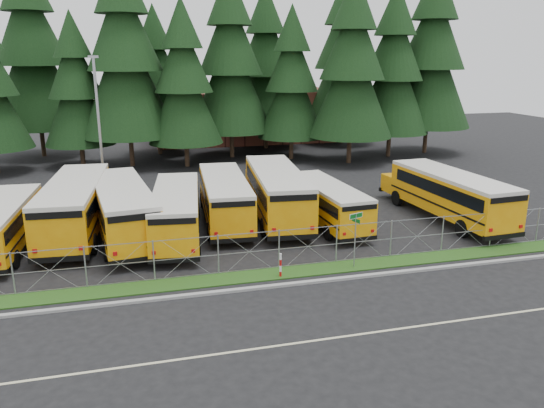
{
  "coord_description": "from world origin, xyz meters",
  "views": [
    {
      "loc": [
        -7.52,
        -24.45,
        10.14
      ],
      "look_at": [
        -0.04,
        4.0,
        1.87
      ],
      "focal_mm": 35.0,
      "sensor_mm": 36.0,
      "label": 1
    }
  ],
  "objects": [
    {
      "name": "ground",
      "position": [
        0.0,
        0.0,
        0.0
      ],
      "size": [
        120.0,
        120.0,
        0.0
      ],
      "primitive_type": "plane",
      "color": "black",
      "rests_on": "ground"
    },
    {
      "name": "curb",
      "position": [
        0.0,
        -3.1,
        0.06
      ],
      "size": [
        50.0,
        0.25,
        0.12
      ],
      "primitive_type": "cube",
      "color": "gray",
      "rests_on": "ground"
    },
    {
      "name": "grass_verge",
      "position": [
        0.0,
        -1.7,
        0.03
      ],
      "size": [
        50.0,
        1.4,
        0.06
      ],
      "primitive_type": "cube",
      "color": "#1D3F12",
      "rests_on": "ground"
    },
    {
      "name": "road_lane_line",
      "position": [
        0.0,
        -8.0,
        0.01
      ],
      "size": [
        50.0,
        0.12,
        0.01
      ],
      "primitive_type": "cube",
      "color": "beige",
      "rests_on": "ground"
    },
    {
      "name": "chainlink_fence",
      "position": [
        0.0,
        -1.0,
        1.0
      ],
      "size": [
        44.0,
        0.1,
        2.0
      ],
      "primitive_type": null,
      "color": "#969A9F",
      "rests_on": "ground"
    },
    {
      "name": "brick_building",
      "position": [
        6.0,
        40.0,
        3.0
      ],
      "size": [
        22.0,
        10.0,
        6.0
      ],
      "primitive_type": "cube",
      "color": "brown",
      "rests_on": "ground"
    },
    {
      "name": "bus_0",
      "position": [
        -14.5,
        5.34,
        1.34
      ],
      "size": [
        2.96,
        10.34,
        2.68
      ],
      "primitive_type": null,
      "rotation": [
        0.0,
        0.0,
        -0.05
      ],
      "color": "orange",
      "rests_on": "ground"
    },
    {
      "name": "bus_1",
      "position": [
        -11.0,
        7.04,
        1.62
      ],
      "size": [
        3.8,
        12.53,
        3.24
      ],
      "primitive_type": null,
      "rotation": [
        0.0,
        0.0,
        -0.07
      ],
      "color": "orange",
      "rests_on": "ground"
    },
    {
      "name": "bus_2",
      "position": [
        -8.44,
        5.78,
        1.57
      ],
      "size": [
        4.34,
        12.24,
        3.14
      ],
      "primitive_type": null,
      "rotation": [
        0.0,
        0.0,
        0.13
      ],
      "color": "orange",
      "rests_on": "ground"
    },
    {
      "name": "bus_3",
      "position": [
        -5.42,
        5.0,
        1.44
      ],
      "size": [
        3.87,
        11.2,
        2.88
      ],
      "primitive_type": null,
      "rotation": [
        0.0,
        0.0,
        -0.12
      ],
      "color": "orange",
      "rests_on": "ground"
    },
    {
      "name": "bus_4",
      "position": [
        -2.3,
        7.17,
        1.47
      ],
      "size": [
        3.44,
        11.37,
        2.94
      ],
      "primitive_type": null,
      "rotation": [
        0.0,
        0.0,
        -0.07
      ],
      "color": "orange",
      "rests_on": "ground"
    },
    {
      "name": "bus_5",
      "position": [
        1.06,
        7.18,
        1.62
      ],
      "size": [
        4.13,
        12.56,
        3.23
      ],
      "primitive_type": null,
      "rotation": [
        0.0,
        0.0,
        -0.1
      ],
      "color": "orange",
      "rests_on": "ground"
    },
    {
      "name": "bus_6",
      "position": [
        3.68,
        5.22,
        1.29
      ],
      "size": [
        2.88,
        9.99,
        2.59
      ],
      "primitive_type": null,
      "rotation": [
        0.0,
        0.0,
        0.06
      ],
      "color": "orange",
      "rests_on": "ground"
    },
    {
      "name": "bus_east",
      "position": [
        11.48,
        4.21,
        1.53
      ],
      "size": [
        3.44,
        11.82,
        3.06
      ],
      "primitive_type": null,
      "rotation": [
        0.0,
        0.0,
        0.06
      ],
      "color": "orange",
      "rests_on": "ground"
    },
    {
      "name": "street_sign",
      "position": [
        2.61,
        -1.85,
        2.03
      ],
      "size": [
        0.79,
        0.52,
        2.81
      ],
      "color": "#969A9F",
      "rests_on": "ground"
    },
    {
      "name": "striped_bollard",
      "position": [
        -1.23,
        -2.1,
        0.6
      ],
      "size": [
        0.11,
        0.11,
        1.2
      ],
      "primitive_type": "cylinder",
      "color": "#B20C0C",
      "rests_on": "ground"
    },
    {
      "name": "light_standard",
      "position": [
        -9.85,
        15.61,
        5.5
      ],
      "size": [
        0.7,
        0.35,
        10.14
      ],
      "color": "#969A9F",
      "rests_on": "ground"
    },
    {
      "name": "conifer_2",
      "position": [
        -12.29,
        27.81,
        7.05
      ],
      "size": [
        6.38,
        6.38,
        14.11
      ],
      "primitive_type": null,
      "color": "black",
      "rests_on": "ground"
    },
    {
      "name": "conifer_3",
      "position": [
        -7.78,
        26.89,
        9.72
      ],
      "size": [
        8.79,
        8.79,
        19.44
      ],
      "primitive_type": null,
      "color": "black",
      "rests_on": "ground"
    },
    {
      "name": "conifer_4",
      "position": [
        -2.76,
        25.28,
        7.63
      ],
      "size": [
        6.9,
        6.9,
        15.25
      ],
      "primitive_type": null,
      "color": "black",
      "rests_on": "ground"
    },
    {
      "name": "conifer_5",
      "position": [
        2.23,
        28.86,
        9.18
      ],
      "size": [
        8.3,
        8.3,
        18.36
      ],
      "primitive_type": null,
      "color": "black",
      "rests_on": "ground"
    },
    {
      "name": "conifer_6",
      "position": [
        7.87,
        26.49,
        7.46
      ],
      "size": [
        6.74,
        6.74,
        14.92
      ],
      "primitive_type": null,
      "color": "black",
      "rests_on": "ground"
    },
    {
      "name": "conifer_7",
      "position": [
        12.71,
        23.01,
        8.8
      ],
      "size": [
        7.96,
        7.96,
        17.6
      ],
      "primitive_type": null,
      "color": "black",
      "rests_on": "ground"
    },
    {
      "name": "conifer_8",
      "position": [
        18.03,
        25.18,
        8.54
      ],
      "size": [
        7.72,
        7.72,
        17.07
      ],
      "primitive_type": null,
      "color": "black",
      "rests_on": "ground"
    },
    {
      "name": "conifer_9",
      "position": [
        22.85,
        26.21,
        9.67
      ],
      "size": [
        8.74,
        8.74,
        19.33
      ],
      "primitive_type": null,
      "color": "black",
      "rests_on": "ground"
    },
    {
      "name": "conifer_10",
      "position": [
        -16.66,
        34.43,
        10.13
      ],
      "size": [
        9.16,
        9.16,
        20.26
      ],
      "primitive_type": null,
      "color": "black",
      "rests_on": "ground"
    },
    {
      "name": "conifer_11",
      "position": [
        -4.86,
        32.63,
        7.59
      ],
      "size": [
        6.86,
        6.86,
        15.18
      ],
      "primitive_type": null,
      "color": "black",
      "rests_on": "ground"
    },
    {
      "name": "conifer_12",
      "position": [
        6.97,
        33.44,
        8.8
      ],
      "size": [
        7.96,
        7.96,
        17.6
      ],
      "primitive_type": null,
      "color": "black",
      "rests_on": "ground"
    },
    {
      "name": "conifer_13",
      "position": [
        16.49,
        34.49,
        9.56
      ],
      "size": [
        8.65,
        8.65,
        19.13
      ],
      "primitive_type": null,
      "color": "black",
      "rests_on": "ground"
    }
  ]
}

